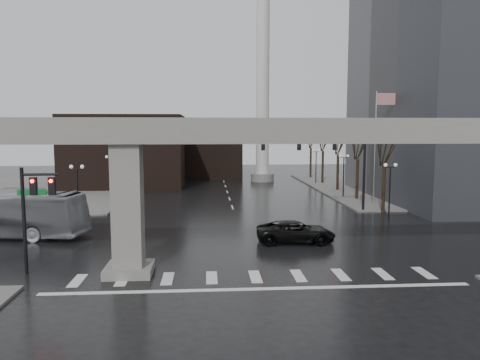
# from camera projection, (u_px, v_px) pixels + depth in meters

# --- Properties ---
(ground) EXTENTS (160.00, 160.00, 0.00)m
(ground) POSITION_uv_depth(u_px,v_px,m) (253.00, 271.00, 26.74)
(ground) COLOR black
(ground) RESTS_ON ground
(sidewalk_ne) EXTENTS (28.00, 36.00, 0.15)m
(sidewalk_ne) POSITION_uv_depth(u_px,v_px,m) (415.00, 188.00, 64.27)
(sidewalk_ne) COLOR slate
(sidewalk_ne) RESTS_ON ground
(sidewalk_nw) EXTENTS (28.00, 36.00, 0.15)m
(sidewalk_nw) POSITION_uv_depth(u_px,v_px,m) (26.00, 191.00, 60.58)
(sidewalk_nw) COLOR slate
(sidewalk_nw) RESTS_ON ground
(elevated_guideway) EXTENTS (48.00, 2.60, 8.70)m
(elevated_guideway) POSITION_uv_depth(u_px,v_px,m) (276.00, 151.00, 26.08)
(elevated_guideway) COLOR gray
(elevated_guideway) RESTS_ON ground
(office_tower) EXTENTS (22.00, 26.00, 42.00)m
(office_tower) POSITION_uv_depth(u_px,v_px,m) (480.00, 13.00, 52.22)
(office_tower) COLOR #5D5D62
(office_tower) RESTS_ON ground
(building_far_left) EXTENTS (16.00, 14.00, 10.00)m
(building_far_left) POSITION_uv_depth(u_px,v_px,m) (127.00, 151.00, 66.85)
(building_far_left) COLOR black
(building_far_left) RESTS_ON ground
(building_far_mid) EXTENTS (10.00, 10.00, 8.00)m
(building_far_mid) POSITION_uv_depth(u_px,v_px,m) (210.00, 154.00, 77.72)
(building_far_mid) COLOR black
(building_far_mid) RESTS_ON ground
(smokestack) EXTENTS (3.60, 3.60, 30.00)m
(smokestack) POSITION_uv_depth(u_px,v_px,m) (263.00, 94.00, 71.32)
(smokestack) COLOR silver
(smokestack) RESTS_ON ground
(signal_mast_arm) EXTENTS (12.12, 0.43, 8.00)m
(signal_mast_arm) POSITION_uv_depth(u_px,v_px,m) (326.00, 152.00, 45.38)
(signal_mast_arm) COLOR black
(signal_mast_arm) RESTS_ON ground
(signal_left_pole) EXTENTS (2.30, 0.30, 6.00)m
(signal_left_pole) POSITION_uv_depth(u_px,v_px,m) (33.00, 202.00, 25.93)
(signal_left_pole) COLOR black
(signal_left_pole) RESTS_ON ground
(flagpole_assembly) EXTENTS (2.06, 0.12, 12.00)m
(flagpole_assembly) POSITION_uv_depth(u_px,v_px,m) (378.00, 134.00, 48.82)
(flagpole_assembly) COLOR silver
(flagpole_assembly) RESTS_ON ground
(lamp_right_0) EXTENTS (1.22, 0.32, 5.11)m
(lamp_right_0) POSITION_uv_depth(u_px,v_px,m) (390.00, 182.00, 41.20)
(lamp_right_0) COLOR black
(lamp_right_0) RESTS_ON ground
(lamp_right_1) EXTENTS (1.22, 0.32, 5.11)m
(lamp_right_1) POSITION_uv_depth(u_px,v_px,m) (344.00, 168.00, 55.08)
(lamp_right_1) COLOR black
(lamp_right_1) RESTS_ON ground
(lamp_right_2) EXTENTS (1.22, 0.32, 5.11)m
(lamp_right_2) POSITION_uv_depth(u_px,v_px,m) (316.00, 160.00, 68.96)
(lamp_right_2) COLOR black
(lamp_right_2) RESTS_ON ground
(lamp_left_0) EXTENTS (1.22, 0.32, 5.11)m
(lamp_left_0) POSITION_uv_depth(u_px,v_px,m) (77.00, 184.00, 39.29)
(lamp_left_0) COLOR black
(lamp_left_0) RESTS_ON ground
(lamp_left_1) EXTENTS (1.22, 0.32, 5.11)m
(lamp_left_1) POSITION_uv_depth(u_px,v_px,m) (111.00, 170.00, 53.17)
(lamp_left_1) COLOR black
(lamp_left_1) RESTS_ON ground
(lamp_left_2) EXTENTS (1.22, 0.32, 5.11)m
(lamp_left_2) POSITION_uv_depth(u_px,v_px,m) (131.00, 161.00, 67.05)
(lamp_left_2) COLOR black
(lamp_left_2) RESTS_ON ground
(tree_right_0) EXTENTS (1.09, 1.58, 7.50)m
(tree_right_0) POSITION_uv_depth(u_px,v_px,m) (384.00, 184.00, 45.33)
(tree_right_0) COLOR black
(tree_right_0) RESTS_ON ground
(tree_right_1) EXTENTS (1.09, 1.61, 7.67)m
(tree_right_1) POSITION_uv_depth(u_px,v_px,m) (358.00, 175.00, 53.26)
(tree_right_1) COLOR black
(tree_right_1) RESTS_ON ground
(tree_right_2) EXTENTS (1.10, 1.63, 7.85)m
(tree_right_2) POSITION_uv_depth(u_px,v_px,m) (338.00, 169.00, 61.18)
(tree_right_2) COLOR black
(tree_right_2) RESTS_ON ground
(tree_right_3) EXTENTS (1.11, 1.66, 8.02)m
(tree_right_3) POSITION_uv_depth(u_px,v_px,m) (323.00, 164.00, 69.11)
(tree_right_3) COLOR black
(tree_right_3) RESTS_ON ground
(tree_right_4) EXTENTS (1.12, 1.69, 8.19)m
(tree_right_4) POSITION_uv_depth(u_px,v_px,m) (311.00, 160.00, 77.03)
(tree_right_4) COLOR black
(tree_right_4) RESTS_ON ground
(pickup_truck) EXTENTS (5.72, 2.85, 1.56)m
(pickup_truck) POSITION_uv_depth(u_px,v_px,m) (296.00, 232.00, 33.43)
(pickup_truck) COLOR black
(pickup_truck) RESTS_ON ground
(city_bus) EXTENTS (13.27, 5.59, 3.60)m
(city_bus) POSITION_uv_depth(u_px,v_px,m) (0.00, 213.00, 35.08)
(city_bus) COLOR #B0B0B5
(city_bus) RESTS_ON ground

